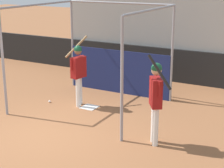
% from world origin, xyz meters
% --- Properties ---
extents(ground_plane, '(60.00, 60.00, 0.00)m').
position_xyz_m(ground_plane, '(0.00, 0.00, 0.00)').
color(ground_plane, '#935B38').
extents(outfield_wall, '(24.00, 0.12, 1.18)m').
position_xyz_m(outfield_wall, '(0.00, 6.03, 0.59)').
color(outfield_wall, black).
rests_on(outfield_wall, ground).
extents(bleacher_section, '(6.50, 4.00, 3.26)m').
position_xyz_m(bleacher_section, '(0.00, 8.09, 1.63)').
color(bleacher_section, '#9E9E99').
rests_on(bleacher_section, ground).
extents(batting_cage, '(3.62, 3.30, 2.91)m').
position_xyz_m(batting_cage, '(0.07, 3.36, 1.23)').
color(batting_cage, gray).
rests_on(batting_cage, ground).
extents(home_plate, '(0.44, 0.44, 0.02)m').
position_xyz_m(home_plate, '(-0.01, 2.25, 0.01)').
color(home_plate, white).
rests_on(home_plate, ground).
extents(player_batter, '(0.59, 0.97, 1.97)m').
position_xyz_m(player_batter, '(-0.36, 2.26, 1.09)').
color(player_batter, white).
rests_on(player_batter, ground).
extents(player_waiting, '(0.68, 0.64, 2.14)m').
position_xyz_m(player_waiting, '(2.57, 0.91, 1.16)').
color(player_waiting, white).
rests_on(player_waiting, ground).
extents(baseball, '(0.07, 0.07, 0.07)m').
position_xyz_m(baseball, '(-1.29, 2.03, 0.04)').
color(baseball, white).
rests_on(baseball, ground).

